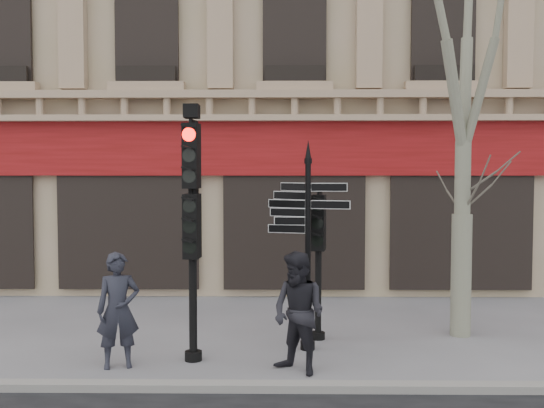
{
  "coord_description": "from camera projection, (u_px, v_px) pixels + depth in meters",
  "views": [
    {
      "loc": [
        -0.35,
        -9.62,
        3.03
      ],
      "look_at": [
        -0.48,
        0.6,
        2.49
      ],
      "focal_mm": 40.0,
      "sensor_mm": 36.0,
      "label": 1
    }
  ],
  "objects": [
    {
      "name": "pedestrian_a",
      "position": [
        118.0,
        310.0,
        9.35
      ],
      "size": [
        0.75,
        0.6,
        1.79
      ],
      "primitive_type": "imported",
      "rotation": [
        0.0,
        0.0,
        0.3
      ],
      "color": "#21222C",
      "rests_on": "ground"
    },
    {
      "name": "traffic_signal_main",
      "position": [
        192.0,
        200.0,
        9.6
      ],
      "size": [
        0.48,
        0.37,
        4.09
      ],
      "rotation": [
        0.0,
        0.0,
        -0.1
      ],
      "color": "black",
      "rests_on": "ground"
    },
    {
      "name": "kerb",
      "position": [
        305.0,
        387.0,
        8.35
      ],
      "size": [
        80.0,
        0.25,
        0.12
      ],
      "primitive_type": "cube",
      "color": "gray",
      "rests_on": "ground"
    },
    {
      "name": "plane_tree",
      "position": [
        466.0,
        1.0,
        10.91
      ],
      "size": [
        3.28,
        3.28,
        8.72
      ],
      "color": "gray",
      "rests_on": "ground"
    },
    {
      "name": "pedestrian_b",
      "position": [
        299.0,
        313.0,
        9.07
      ],
      "size": [
        1.13,
        1.1,
        1.84
      ],
      "primitive_type": "imported",
      "rotation": [
        0.0,
        0.0,
        -0.69
      ],
      "color": "black",
      "rests_on": "ground"
    },
    {
      "name": "fingerpost",
      "position": [
        308.0,
        209.0,
        10.22
      ],
      "size": [
        1.98,
        1.98,
        3.58
      ],
      "rotation": [
        0.0,
        0.0,
        -0.43
      ],
      "color": "black",
      "rests_on": "ground"
    },
    {
      "name": "building",
      "position": [
        290.0,
        6.0,
        21.75
      ],
      "size": [
        28.0,
        15.52,
        18.0
      ],
      "color": "tan",
      "rests_on": "ground"
    },
    {
      "name": "ground",
      "position": [
        301.0,
        360.0,
        9.76
      ],
      "size": [
        80.0,
        80.0,
        0.0
      ],
      "primitive_type": "plane",
      "color": "slate",
      "rests_on": "ground"
    },
    {
      "name": "traffic_signal_secondary",
      "position": [
        318.0,
        239.0,
        10.89
      ],
      "size": [
        0.49,
        0.39,
        2.63
      ],
      "rotation": [
        0.0,
        0.0,
        -0.2
      ],
      "color": "black",
      "rests_on": "ground"
    }
  ]
}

